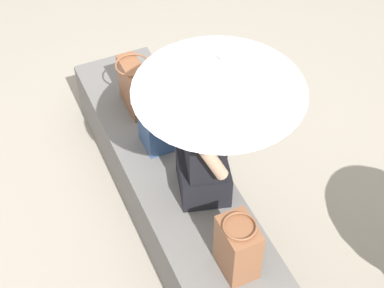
{
  "coord_description": "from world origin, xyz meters",
  "views": [
    {
      "loc": [
        -2.15,
        0.89,
        3.25
      ],
      "look_at": [
        -0.05,
        -0.05,
        0.79
      ],
      "focal_mm": 57.0,
      "sensor_mm": 36.0,
      "label": 1
    }
  ],
  "objects_px": {
    "person_seated": "(204,142)",
    "shoulder_bag_spare": "(156,129)",
    "parasol": "(220,74)",
    "handbag_black": "(134,86)",
    "tote_bag_canvas": "(238,247)"
  },
  "relations": [
    {
      "from": "handbag_black",
      "to": "tote_bag_canvas",
      "type": "bearing_deg",
      "value": -177.89
    },
    {
      "from": "person_seated",
      "to": "tote_bag_canvas",
      "type": "xyz_separation_m",
      "value": [
        -0.56,
        0.07,
        -0.21
      ]
    },
    {
      "from": "tote_bag_canvas",
      "to": "shoulder_bag_spare",
      "type": "xyz_separation_m",
      "value": [
        1.0,
        0.05,
        -0.04
      ]
    },
    {
      "from": "person_seated",
      "to": "shoulder_bag_spare",
      "type": "distance_m",
      "value": 0.52
    },
    {
      "from": "handbag_black",
      "to": "shoulder_bag_spare",
      "type": "xyz_separation_m",
      "value": [
        -0.38,
        0.0,
        -0.04
      ]
    },
    {
      "from": "person_seated",
      "to": "handbag_black",
      "type": "distance_m",
      "value": 0.85
    },
    {
      "from": "tote_bag_canvas",
      "to": "handbag_black",
      "type": "bearing_deg",
      "value": 2.11
    },
    {
      "from": "shoulder_bag_spare",
      "to": "parasol",
      "type": "bearing_deg",
      "value": -161.15
    },
    {
      "from": "person_seated",
      "to": "shoulder_bag_spare",
      "type": "bearing_deg",
      "value": 15.23
    },
    {
      "from": "parasol",
      "to": "person_seated",
      "type": "bearing_deg",
      "value": 41.29
    },
    {
      "from": "person_seated",
      "to": "handbag_black",
      "type": "bearing_deg",
      "value": 8.15
    },
    {
      "from": "parasol",
      "to": "shoulder_bag_spare",
      "type": "xyz_separation_m",
      "value": [
        0.5,
        0.17,
        -0.76
      ]
    },
    {
      "from": "parasol",
      "to": "tote_bag_canvas",
      "type": "height_order",
      "value": "parasol"
    },
    {
      "from": "person_seated",
      "to": "handbag_black",
      "type": "xyz_separation_m",
      "value": [
        0.82,
        0.12,
        -0.21
      ]
    },
    {
      "from": "handbag_black",
      "to": "tote_bag_canvas",
      "type": "height_order",
      "value": "tote_bag_canvas"
    }
  ]
}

